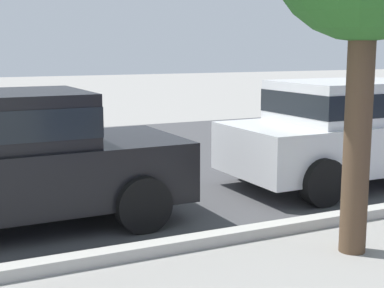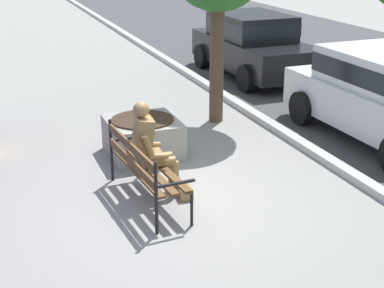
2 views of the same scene
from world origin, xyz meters
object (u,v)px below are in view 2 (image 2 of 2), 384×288
bronze_statue_seated (154,150)px  parked_car_black (252,43)px  park_bench (143,165)px  concrete_planter (143,137)px

bronze_statue_seated → parked_car_black: (-5.85, 4.44, 0.17)m
bronze_statue_seated → parked_car_black: 7.35m
park_bench → parked_car_black: bearing=142.3°
bronze_statue_seated → concrete_planter: 1.57m
concrete_planter → bronze_statue_seated: bearing=-10.4°
concrete_planter → parked_car_black: 6.05m
bronze_statue_seated → concrete_planter: (-1.51, 0.28, -0.35)m
park_bench → bronze_statue_seated: (-0.17, 0.21, 0.12)m
park_bench → bronze_statue_seated: bronze_statue_seated is taller
park_bench → parked_car_black: size_ratio=0.44×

